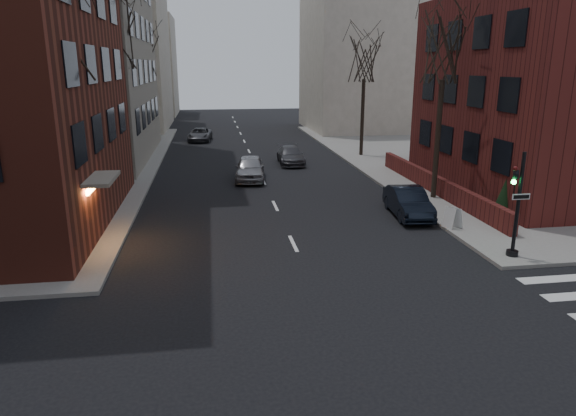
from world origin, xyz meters
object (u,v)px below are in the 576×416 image
object	(u,v)px
car_lane_gray	(291,155)
streetlamp_near	(120,120)
tree_right_b	(365,59)
sandwich_board	(453,218)
evergreen_shrub	(504,198)
car_lane_far	(200,135)
tree_left_c	(143,55)
tree_left_b	(114,35)
traffic_signal	(516,211)
parked_sedan	(408,202)
streetlamp_far	(155,98)
tree_left_a	(60,30)
car_lane_silver	(250,168)
tree_right_a	(445,48)

from	to	relation	value
car_lane_gray	streetlamp_near	bearing A→B (deg)	-143.16
tree_right_b	car_lane_gray	size ratio (longest dim) A/B	2.07
sandwich_board	evergreen_shrub	bearing A→B (deg)	-2.76
streetlamp_near	car_lane_far	bearing A→B (deg)	79.27
tree_left_c	car_lane_far	bearing A→B (deg)	32.16
tree_left_b	tree_right_b	size ratio (longest dim) A/B	1.18
traffic_signal	parked_sedan	xyz separation A→B (m)	(-1.74, 6.14, -1.20)
streetlamp_far	evergreen_shrub	bearing A→B (deg)	-56.35
streetlamp_near	streetlamp_far	bearing A→B (deg)	90.00
tree_right_b	parked_sedan	size ratio (longest dim) A/B	2.13
evergreen_shrub	traffic_signal	bearing A→B (deg)	-117.54
tree_left_a	tree_left_b	world-z (taller)	tree_left_b
tree_left_c	tree_left_b	bearing A→B (deg)	-90.00
tree_right_b	streetlamp_far	bearing A→B (deg)	149.53
car_lane_silver	car_lane_far	size ratio (longest dim) A/B	1.02
tree_right_b	car_lane_silver	distance (m)	13.93
tree_left_b	tree_left_c	world-z (taller)	tree_left_b
tree_left_c	car_lane_silver	distance (m)	18.86
tree_right_a	evergreen_shrub	size ratio (longest dim) A/B	5.20
tree_left_c	streetlamp_far	world-z (taller)	tree_left_c
tree_left_c	car_lane_far	world-z (taller)	tree_left_c
tree_left_a	tree_left_b	size ratio (longest dim) A/B	0.95
tree_left_c	car_lane_silver	size ratio (longest dim) A/B	2.13
tree_right_a	tree_left_a	bearing A→B (deg)	-167.20
car_lane_gray	car_lane_far	world-z (taller)	car_lane_gray
sandwich_board	parked_sedan	bearing A→B (deg)	88.58
tree_left_c	streetlamp_near	bearing A→B (deg)	-88.09
tree_right_a	car_lane_gray	xyz separation A→B (m)	(-6.15, 11.65, -7.38)
tree_left_a	car_lane_silver	world-z (taller)	tree_left_a
tree_right_b	streetlamp_far	xyz separation A→B (m)	(-17.00, 10.00, -3.35)
tree_right_b	car_lane_silver	size ratio (longest dim) A/B	2.01
car_lane_silver	evergreen_shrub	bearing A→B (deg)	-37.39
car_lane_silver	car_lane_far	distance (m)	18.64
streetlamp_near	sandwich_board	world-z (taller)	streetlamp_near
tree_right_b	car_lane_silver	world-z (taller)	tree_right_b
streetlamp_far	car_lane_gray	size ratio (longest dim) A/B	1.42
evergreen_shrub	streetlamp_near	bearing A→B (deg)	156.60
tree_right_b	evergreen_shrub	world-z (taller)	tree_right_b
streetlamp_far	car_lane_silver	bearing A→B (deg)	-67.03
traffic_signal	tree_left_a	bearing A→B (deg)	163.35
traffic_signal	evergreen_shrub	size ratio (longest dim) A/B	2.14
traffic_signal	car_lane_silver	world-z (taller)	traffic_signal
car_lane_far	sandwich_board	distance (m)	32.38
car_lane_silver	sandwich_board	xyz separation A→B (m)	(8.10, -11.93, -0.15)
car_lane_gray	parked_sedan	bearing A→B (deg)	-74.61
streetlamp_far	evergreen_shrub	size ratio (longest dim) A/B	3.36
streetlamp_far	car_lane_gray	distance (m)	16.82
tree_left_c	car_lane_silver	xyz separation A→B (m)	(8.00, -15.46, -7.25)
tree_left_c	evergreen_shrub	size ratio (longest dim) A/B	5.20
tree_left_b	streetlamp_near	distance (m)	6.18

